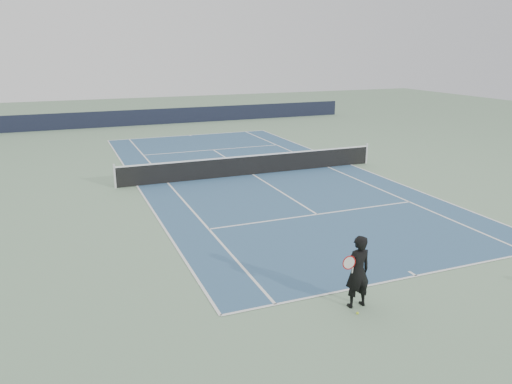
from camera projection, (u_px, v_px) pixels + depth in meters
name	position (u px, v px, depth m)	size (l,w,h in m)	color
ground	(253.00, 175.00, 23.89)	(80.00, 80.00, 0.00)	gray
court_surface	(253.00, 175.00, 23.89)	(10.97, 23.77, 0.01)	#33577A
tennis_net	(253.00, 164.00, 23.75)	(12.90, 0.10, 1.07)	silver
windscreen_far	(170.00, 116.00, 39.65)	(30.00, 0.25, 1.20)	black
tennis_player	(358.00, 271.00, 11.54)	(0.79, 0.49, 1.78)	black
tennis_ball	(357.00, 313.00, 11.41)	(0.06, 0.06, 0.06)	#C1DB2C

